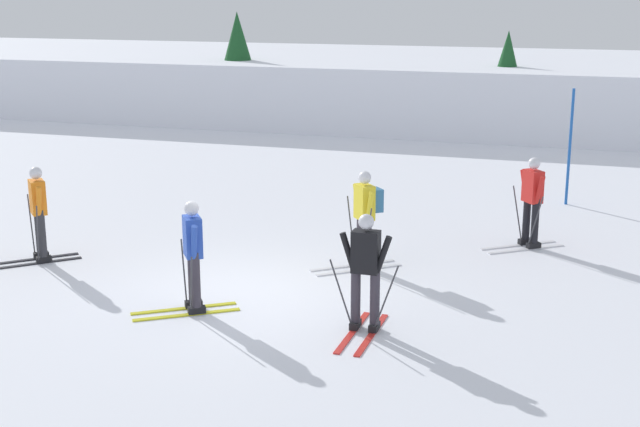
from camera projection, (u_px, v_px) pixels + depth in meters
The scene contains 10 objects.
ground_plane at pixel (246, 295), 13.99m from camera, with size 120.00×120.00×0.00m, color white.
far_snow_ridge at pixel (448, 93), 31.23m from camera, with size 80.00×7.90×2.19m, color white.
skier_red at pixel (532, 200), 16.36m from camera, with size 1.49×1.27×1.71m.
skier_orange at pixel (38, 211), 15.52m from camera, with size 1.41×1.38×1.71m.
skier_black at pixel (365, 269), 12.34m from camera, with size 1.00×1.60×1.71m.
skier_yellow at pixel (365, 214), 15.17m from camera, with size 1.47×1.31×1.71m.
skier_blue at pixel (193, 253), 13.08m from camera, with size 1.52×1.22×1.71m.
trail_marker_pole at pixel (570, 147), 19.51m from camera, with size 0.06×0.06×2.60m, color #1E56AD.
conifer_far_left at pixel (238, 59), 31.55m from camera, with size 1.88×1.88×3.89m.
conifer_far_right at pixel (507, 74), 29.11m from camera, with size 1.56×1.56×3.35m.
Camera 1 is at (5.09, -12.26, 4.76)m, focal length 49.58 mm.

